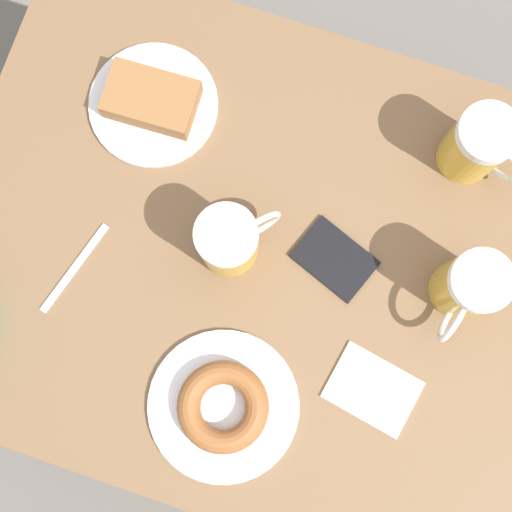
{
  "coord_description": "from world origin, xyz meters",
  "views": [
    {
      "loc": [
        0.16,
        0.05,
        1.87
      ],
      "look_at": [
        0.0,
        0.0,
        0.72
      ],
      "focal_mm": 50.0,
      "sensor_mm": 36.0,
      "label": 1
    }
  ],
  "objects_px": {
    "beer_mug_center": "(478,146)",
    "fork": "(75,268)",
    "napkin_folded": "(373,390)",
    "passport_near_edge": "(335,259)",
    "plate_with_cake": "(152,102)",
    "beer_mug_left": "(229,243)",
    "beer_mug_right": "(469,287)",
    "plate_with_donut": "(223,407)"
  },
  "relations": [
    {
      "from": "beer_mug_center",
      "to": "fork",
      "type": "xyz_separation_m",
      "value": [
        0.39,
        -0.56,
        -0.07
      ]
    },
    {
      "from": "napkin_folded",
      "to": "passport_near_edge",
      "type": "relative_size",
      "value": 1.04
    },
    {
      "from": "plate_with_cake",
      "to": "passport_near_edge",
      "type": "height_order",
      "value": "plate_with_cake"
    },
    {
      "from": "beer_mug_left",
      "to": "beer_mug_right",
      "type": "height_order",
      "value": "same"
    },
    {
      "from": "plate_with_cake",
      "to": "beer_mug_right",
      "type": "height_order",
      "value": "beer_mug_right"
    },
    {
      "from": "napkin_folded",
      "to": "passport_near_edge",
      "type": "bearing_deg",
      "value": -146.07
    },
    {
      "from": "beer_mug_right",
      "to": "fork",
      "type": "xyz_separation_m",
      "value": [
        0.16,
        -0.61,
        -0.07
      ]
    },
    {
      "from": "beer_mug_left",
      "to": "napkin_folded",
      "type": "relative_size",
      "value": 0.91
    },
    {
      "from": "plate_with_cake",
      "to": "plate_with_donut",
      "type": "xyz_separation_m",
      "value": [
        0.44,
        0.28,
        -0.0
      ]
    },
    {
      "from": "beer_mug_center",
      "to": "beer_mug_left",
      "type": "bearing_deg",
      "value": -49.84
    },
    {
      "from": "beer_mug_left",
      "to": "fork",
      "type": "height_order",
      "value": "beer_mug_left"
    },
    {
      "from": "beer_mug_left",
      "to": "beer_mug_center",
      "type": "bearing_deg",
      "value": 130.16
    },
    {
      "from": "beer_mug_right",
      "to": "passport_near_edge",
      "type": "relative_size",
      "value": 0.97
    },
    {
      "from": "plate_with_cake",
      "to": "fork",
      "type": "xyz_separation_m",
      "value": [
        0.31,
        -0.03,
        -0.02
      ]
    },
    {
      "from": "beer_mug_left",
      "to": "passport_near_edge",
      "type": "distance_m",
      "value": 0.19
    },
    {
      "from": "plate_with_donut",
      "to": "beer_mug_center",
      "type": "bearing_deg",
      "value": 153.92
    },
    {
      "from": "plate_with_donut",
      "to": "napkin_folded",
      "type": "relative_size",
      "value": 1.58
    },
    {
      "from": "beer_mug_left",
      "to": "napkin_folded",
      "type": "height_order",
      "value": "beer_mug_left"
    },
    {
      "from": "plate_with_cake",
      "to": "beer_mug_center",
      "type": "relative_size",
      "value": 1.56
    },
    {
      "from": "napkin_folded",
      "to": "plate_with_donut",
      "type": "bearing_deg",
      "value": -65.25
    },
    {
      "from": "plate_with_donut",
      "to": "passport_near_edge",
      "type": "height_order",
      "value": "plate_with_donut"
    },
    {
      "from": "beer_mug_right",
      "to": "beer_mug_center",
      "type": "bearing_deg",
      "value": -167.66
    },
    {
      "from": "plate_with_cake",
      "to": "beer_mug_center",
      "type": "height_order",
      "value": "beer_mug_center"
    },
    {
      "from": "beer_mug_center",
      "to": "beer_mug_right",
      "type": "xyz_separation_m",
      "value": [
        0.22,
        0.05,
        0.0
      ]
    },
    {
      "from": "napkin_folded",
      "to": "plate_with_cake",
      "type": "bearing_deg",
      "value": -124.19
    },
    {
      "from": "beer_mug_left",
      "to": "plate_with_cake",
      "type": "bearing_deg",
      "value": -133.54
    },
    {
      "from": "plate_with_cake",
      "to": "beer_mug_left",
      "type": "distance_m",
      "value": 0.29
    },
    {
      "from": "plate_with_cake",
      "to": "beer_mug_right",
      "type": "relative_size",
      "value": 1.53
    },
    {
      "from": "beer_mug_center",
      "to": "beer_mug_right",
      "type": "distance_m",
      "value": 0.23
    },
    {
      "from": "beer_mug_left",
      "to": "beer_mug_right",
      "type": "bearing_deg",
      "value": 98.14
    },
    {
      "from": "plate_with_donut",
      "to": "plate_with_cake",
      "type": "bearing_deg",
      "value": -147.69
    },
    {
      "from": "plate_with_donut",
      "to": "beer_mug_center",
      "type": "height_order",
      "value": "beer_mug_center"
    },
    {
      "from": "plate_with_cake",
      "to": "beer_mug_left",
      "type": "bearing_deg",
      "value": 46.46
    },
    {
      "from": "plate_with_donut",
      "to": "napkin_folded",
      "type": "bearing_deg",
      "value": 114.75
    },
    {
      "from": "plate_with_cake",
      "to": "beer_mug_left",
      "type": "height_order",
      "value": "beer_mug_left"
    },
    {
      "from": "beer_mug_center",
      "to": "fork",
      "type": "height_order",
      "value": "beer_mug_center"
    },
    {
      "from": "passport_near_edge",
      "to": "beer_mug_center",
      "type": "bearing_deg",
      "value": 146.18
    },
    {
      "from": "beer_mug_center",
      "to": "plate_with_donut",
      "type": "bearing_deg",
      "value": -26.08
    },
    {
      "from": "plate_with_cake",
      "to": "beer_mug_right",
      "type": "bearing_deg",
      "value": 76.34
    },
    {
      "from": "plate_with_cake",
      "to": "passport_near_edge",
      "type": "distance_m",
      "value": 0.4
    },
    {
      "from": "passport_near_edge",
      "to": "beer_mug_left",
      "type": "bearing_deg",
      "value": -76.66
    },
    {
      "from": "plate_with_cake",
      "to": "plate_with_donut",
      "type": "distance_m",
      "value": 0.52
    }
  ]
}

